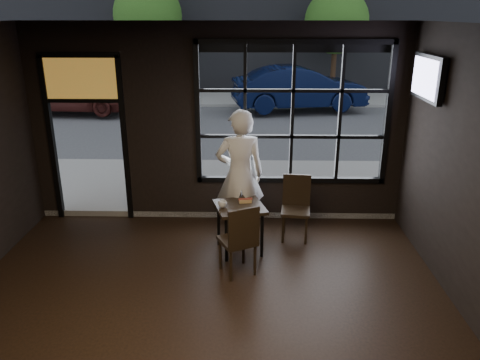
{
  "coord_description": "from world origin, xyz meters",
  "views": [
    {
      "loc": [
        0.53,
        -3.81,
        3.3
      ],
      "look_at": [
        0.4,
        2.2,
        1.15
      ],
      "focal_mm": 35.0,
      "sensor_mm": 36.0,
      "label": 1
    }
  ],
  "objects_px": {
    "chair_near": "(237,238)",
    "navy_car": "(299,88)",
    "cafe_table": "(240,228)",
    "man": "(240,175)"
  },
  "relations": [
    {
      "from": "cafe_table",
      "to": "man",
      "type": "relative_size",
      "value": 0.36
    },
    {
      "from": "cafe_table",
      "to": "navy_car",
      "type": "relative_size",
      "value": 0.16
    },
    {
      "from": "chair_near",
      "to": "navy_car",
      "type": "height_order",
      "value": "navy_car"
    },
    {
      "from": "cafe_table",
      "to": "navy_car",
      "type": "xyz_separation_m",
      "value": [
        1.83,
        10.23,
        0.49
      ]
    },
    {
      "from": "cafe_table",
      "to": "chair_near",
      "type": "distance_m",
      "value": 0.62
    },
    {
      "from": "cafe_table",
      "to": "chair_near",
      "type": "height_order",
      "value": "chair_near"
    },
    {
      "from": "man",
      "to": "chair_near",
      "type": "bearing_deg",
      "value": 82.5
    },
    {
      "from": "man",
      "to": "cafe_table",
      "type": "bearing_deg",
      "value": 83.93
    },
    {
      "from": "navy_car",
      "to": "chair_near",
      "type": "bearing_deg",
      "value": 160.03
    },
    {
      "from": "chair_near",
      "to": "man",
      "type": "relative_size",
      "value": 0.5
    }
  ]
}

